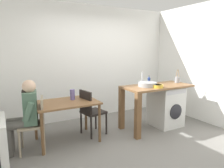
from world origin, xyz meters
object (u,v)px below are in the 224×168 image
Objects in this scene: washing_machine at (166,106)px; mixing_bowl at (158,86)px; utensil_crock at (177,80)px; chair_person_seat at (36,121)px; vase at (72,95)px; seated_person at (25,113)px; dining_table at (67,107)px; bottle_tall_green at (149,80)px; chair_opposite at (90,110)px.

mixing_bowl is (-0.42, -0.20, 0.52)m from washing_machine.
chair_person_seat is at bearing 177.96° from utensil_crock.
mixing_bowl is at bearing -20.04° from vase.
chair_person_seat is at bearing -162.95° from vase.
chair_person_seat is 3.10m from utensil_crock.
seated_person is (-0.16, 0.03, 0.16)m from chair_person_seat.
vase is (0.70, 0.21, 0.33)m from chair_person_seat.
washing_machine reaches higher than dining_table.
seated_person is 2.54m from bottle_tall_green.
utensil_crock reaches higher than chair_person_seat.
vase is at bearing 159.96° from mixing_bowl.
bottle_tall_green is 0.40m from mixing_bowl.
utensil_crock reaches higher than washing_machine.
dining_table is 0.71m from seated_person.
washing_machine is 2.07m from vase.
seated_person is at bearing -173.20° from dining_table.
washing_machine is 2.87× the size of utensil_crock.
mixing_bowl reaches higher than chair_person_seat.
chair_person_seat is 1.03m from chair_opposite.
seated_person reaches higher than vase.
bottle_tall_green reaches higher than washing_machine.
seated_person is at bearing 176.17° from washing_machine.
dining_table is at bearing 172.70° from washing_machine.
seated_person reaches higher than bottle_tall_green.
seated_person is 4.01× the size of utensil_crock.
chair_person_seat is at bearing -90.00° from seated_person.
chair_person_seat is (-0.55, -0.11, -0.14)m from dining_table.
seated_person is 1.40× the size of washing_machine.
chair_opposite is 2.11m from utensil_crock.
dining_table is 0.50m from chair_opposite.
washing_machine is (2.85, -0.19, -0.24)m from seated_person.
vase is at bearing -62.36° from chair_person_seat.
mixing_bowl is (2.42, -0.39, 0.28)m from seated_person.
chair_person_seat and chair_opposite have the same top height.
bottle_tall_green reaches higher than dining_table.
dining_table is at bearing -72.61° from seated_person.
washing_machine is at bearing -10.65° from vase.
utensil_crock reaches higher than vase.
washing_machine is 0.67m from utensil_crock.
dining_table is at bearing 177.41° from bottle_tall_green.
bottle_tall_green reaches higher than vase.
bottle_tall_green is 0.63× the size of utensil_crock.
utensil_crock is at bearing -7.78° from vase.
utensil_crock is (2.03, -0.26, 0.48)m from chair_opposite.
dining_table is 1.28× the size of washing_machine.
mixing_bowl is (2.27, -0.36, 0.45)m from chair_person_seat.
seated_person reaches higher than chair_person_seat.
bottle_tall_green is at bearing 149.94° from washing_machine.
utensil_crock is 2.39m from vase.
seated_person is at bearing 177.54° from utensil_crock.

